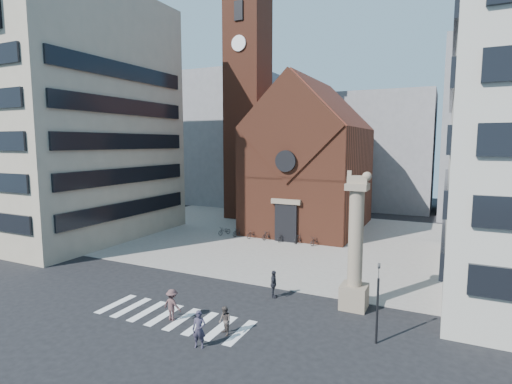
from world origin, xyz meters
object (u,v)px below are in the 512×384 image
Objects in this scene: pedestrian_2 at (274,284)px; traffic_light at (378,301)px; scooter_0 at (224,231)px; pedestrian_0 at (199,329)px; lion_column at (355,255)px; pedestrian_1 at (225,321)px.

traffic_light is at bearing -130.44° from pedestrian_2.
traffic_light is at bearing -22.10° from scooter_0.
pedestrian_0 is 7.75m from pedestrian_2.
pedestrian_2 is 1.10× the size of scooter_0.
lion_column is 5.11× the size of scooter_0.
traffic_light is 2.30× the size of pedestrian_2.
pedestrian_0 reaches higher than pedestrian_1.
pedestrian_1 is 23.59m from scooter_0.
traffic_light is 2.53× the size of scooter_0.
pedestrian_2 is at bearing -29.40° from scooter_0.
traffic_light is at bearing 56.88° from pedestrian_1.
traffic_light is 2.22× the size of pedestrian_0.
pedestrian_0 is at bearing -68.37° from pedestrian_1.
lion_column is 4.64× the size of pedestrian_2.
traffic_light reaches higher than pedestrian_0.
pedestrian_0 reaches higher than scooter_0.
pedestrian_1 is (-5.56, -6.59, -2.67)m from lion_column.
pedestrian_1 is at bearing -39.40° from scooter_0.
pedestrian_2 reaches higher than scooter_0.
pedestrian_2 is (0.82, 7.71, -0.03)m from pedestrian_0.
traffic_light is 2.73× the size of pedestrian_1.
pedestrian_0 is 1.14× the size of scooter_0.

